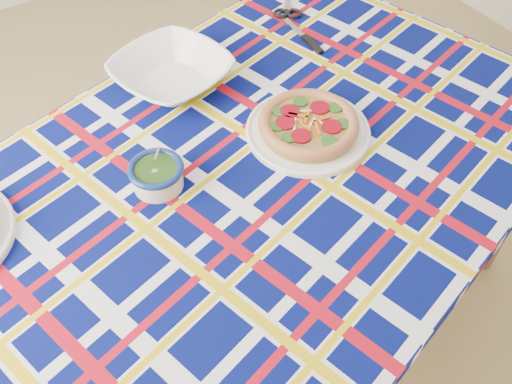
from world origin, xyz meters
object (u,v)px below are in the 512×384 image
dining_table (250,195)px  pesto_bowl (157,174)px  main_focaccia_plate (308,124)px  serving_bowl (172,73)px

dining_table → pesto_bowl: 0.25m
dining_table → pesto_bowl: size_ratio=14.84×
main_focaccia_plate → pesto_bowl: pesto_bowl is taller
pesto_bowl → serving_bowl: size_ratio=0.43×
dining_table → pesto_bowl: bearing=142.2°
pesto_bowl → main_focaccia_plate: bearing=-6.3°
dining_table → pesto_bowl: pesto_bowl is taller
pesto_bowl → serving_bowl: pesto_bowl is taller
main_focaccia_plate → pesto_bowl: size_ratio=2.51×
pesto_bowl → dining_table: bearing=-21.8°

